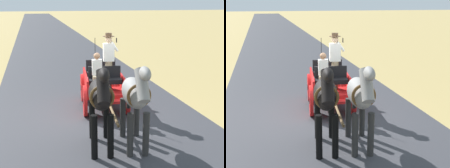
# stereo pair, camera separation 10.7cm
# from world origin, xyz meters

# --- Properties ---
(ground_plane) EXTENTS (200.00, 200.00, 0.00)m
(ground_plane) POSITION_xyz_m (0.00, 0.00, 0.00)
(ground_plane) COLOR tan
(road_surface) EXTENTS (6.45, 160.00, 0.01)m
(road_surface) POSITION_xyz_m (0.00, 0.00, 0.00)
(road_surface) COLOR #38383D
(road_surface) RESTS_ON ground
(horse_drawn_carriage) EXTENTS (1.67, 4.52, 2.50)m
(horse_drawn_carriage) POSITION_xyz_m (-0.38, -0.75, 0.82)
(horse_drawn_carriage) COLOR red
(horse_drawn_carriage) RESTS_ON ground
(horse_near_side) EXTENTS (0.76, 2.15, 2.21)m
(horse_near_side) POSITION_xyz_m (-0.44, 2.31, 1.32)
(horse_near_side) COLOR gray
(horse_near_side) RESTS_ON ground
(horse_off_side) EXTENTS (0.78, 2.15, 2.21)m
(horse_off_side) POSITION_xyz_m (0.36, 2.22, 1.32)
(horse_off_side) COLOR black
(horse_off_side) RESTS_ON ground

